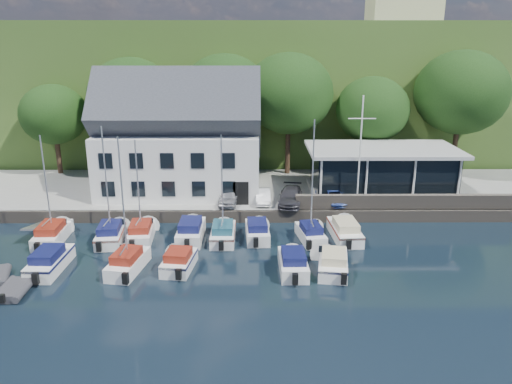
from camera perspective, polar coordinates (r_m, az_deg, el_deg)
ground at (r=30.73m, az=0.59°, el=-10.79°), size 180.00×180.00×0.00m
quay at (r=46.74m, az=0.25°, el=-0.05°), size 60.00×13.00×1.00m
quay_face at (r=40.58m, az=0.35°, el=-2.81°), size 60.00×0.30×1.00m
hillside at (r=89.32m, az=-0.04°, el=13.22°), size 160.00×75.00×16.00m
field_patch at (r=97.46m, az=4.90°, el=18.30°), size 50.00×30.00×0.30m
harbor_building at (r=45.01m, az=-8.71°, el=5.45°), size 14.40×8.20×8.70m
club_pavilion at (r=46.03m, az=14.11°, el=2.44°), size 13.20×7.20×4.10m
seawall at (r=42.46m, az=16.76°, el=-1.08°), size 18.00×0.50×1.20m
gangway at (r=42.07m, az=-22.78°, el=-4.21°), size 1.20×6.00×1.40m
car_silver at (r=41.92m, az=-3.04°, el=-0.54°), size 1.99×3.84×1.25m
car_white at (r=42.24m, az=0.81°, el=-0.45°), size 1.22×3.48×1.14m
car_dgrey at (r=41.96m, az=3.96°, el=-0.49°), size 2.52×4.77×1.32m
car_blue at (r=42.58m, az=8.81°, el=-0.47°), size 2.25×3.75×1.20m
flagpole at (r=41.08m, az=11.79°, el=4.44°), size 2.19×0.20×9.13m
tree_0 at (r=54.42m, az=-21.94°, el=6.63°), size 6.62×6.62×9.04m
tree_1 at (r=51.57m, az=-13.90°, el=8.31°), size 8.52×8.52×11.64m
tree_2 at (r=50.34m, az=-3.52°, el=8.76°), size 8.76×8.76×11.97m
tree_3 at (r=50.40m, az=3.72°, el=8.83°), size 8.84×8.84×12.08m
tree_4 at (r=51.20m, az=13.03°, el=7.29°), size 7.20×7.20×9.85m
tree_5 at (r=53.59m, az=22.16°, el=8.25°), size 9.03×9.03×12.34m
boat_r1_0 at (r=38.73m, az=-22.87°, el=0.85°), size 2.19×6.55×8.79m
boat_r1_1 at (r=37.27m, az=-16.72°, el=0.84°), size 2.50×6.24×8.73m
boat_r1_2 at (r=37.14m, az=-13.34°, el=0.71°), size 2.31×6.05×8.30m
boat_r1_3 at (r=37.61m, az=-7.46°, el=-4.20°), size 2.01×6.36×1.53m
boat_r1_4 at (r=35.91m, az=-3.90°, el=0.82°), size 1.89×5.79×8.58m
boat_r1_5 at (r=37.35m, az=0.15°, el=-4.27°), size 2.12×5.57×1.45m
boat_r1_6 at (r=36.08m, az=6.44°, el=0.58°), size 2.53×5.56×8.30m
boat_r1_7 at (r=38.02m, az=10.12°, el=-4.14°), size 2.42×6.73×1.47m
boat_r2_0 at (r=35.15m, az=-22.52°, el=-7.08°), size 2.06×6.31×1.50m
boat_r2_1 at (r=32.05m, az=-14.94°, el=-1.44°), size 2.71×6.01×8.99m
boat_r2_2 at (r=32.99m, az=-8.80°, el=-7.60°), size 2.50×4.98×1.38m
boat_r2_3 at (r=32.40m, az=4.26°, el=-7.83°), size 1.98×5.72×1.47m
boat_r2_4 at (r=32.71m, az=8.81°, el=-7.78°), size 2.82×5.89×1.43m
dinghy_1 at (r=33.08m, az=-25.93°, el=-9.87°), size 1.84×2.96×0.68m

